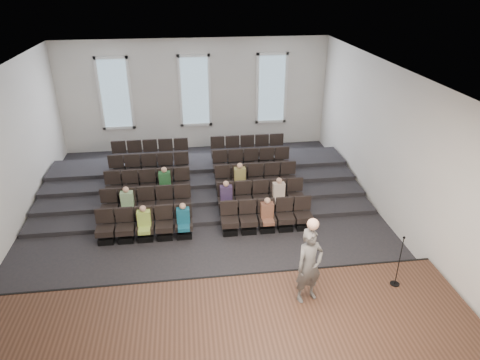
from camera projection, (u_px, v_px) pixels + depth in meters
name	position (u px, v px, depth m)	size (l,w,h in m)	color
ground	(206.00, 225.00, 14.19)	(14.00, 14.00, 0.00)	black
ceiling	(200.00, 73.00, 11.97)	(12.00, 14.00, 0.02)	white
wall_back	(195.00, 95.00, 19.32)	(12.00, 0.04, 5.00)	silver
wall_front	(227.00, 325.00, 6.84)	(12.00, 0.04, 5.00)	silver
wall_right	(390.00, 146.00, 13.78)	(0.04, 14.00, 5.00)	silver
stage	(219.00, 337.00, 9.55)	(11.80, 3.60, 0.50)	#492D1F
stage_lip	(214.00, 285.00, 11.12)	(11.80, 0.06, 0.52)	black
risers	(201.00, 178.00, 16.92)	(11.80, 4.80, 0.60)	black
seating_rows	(203.00, 186.00, 15.26)	(6.80, 4.70, 1.67)	black
windows	(195.00, 91.00, 19.17)	(8.44, 0.10, 3.24)	white
audience	(205.00, 199.00, 14.12)	(5.45, 2.64, 1.10)	#A4C44E
speaker	(309.00, 266.00, 9.88)	(0.70, 0.46, 1.92)	#555250
mic_stand	(397.00, 270.00, 10.57)	(0.24, 0.24, 1.43)	black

